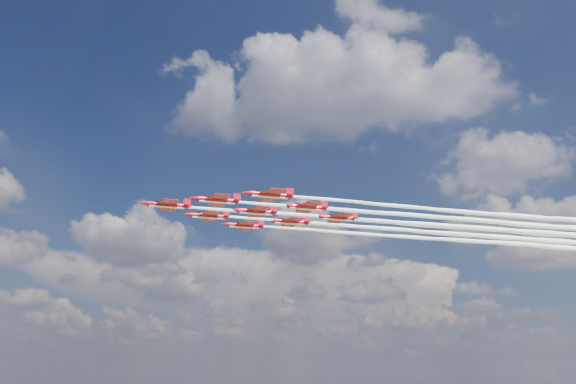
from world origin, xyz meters
The scene contains 9 objects.
jet_lead centered at (40.84, 19.21, 77.65)m, with size 123.70×73.59×2.86m.
jet_row2_port centered at (53.28, 18.43, 77.65)m, with size 123.70×73.59×2.86m.
jet_row2_starb centered at (46.37, 30.38, 77.65)m, with size 123.70×73.59×2.86m.
jet_row3_port centered at (65.71, 17.66, 77.65)m, with size 123.70×73.59×2.86m.
jet_row3_centre centered at (58.80, 29.60, 77.65)m, with size 123.70×73.59×2.86m.
jet_row3_starb centered at (51.89, 41.55, 77.65)m, with size 123.70×73.59×2.86m.
jet_row4_port centered at (71.24, 28.83, 77.65)m, with size 123.70×73.59×2.86m.
jet_row4_starb centered at (64.32, 40.77, 77.65)m, with size 123.70×73.59×2.86m.
jet_tail centered at (76.76, 40.00, 77.65)m, with size 123.70×73.59×2.86m.
Camera 1 is at (40.00, -126.64, 41.22)m, focal length 35.00 mm.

